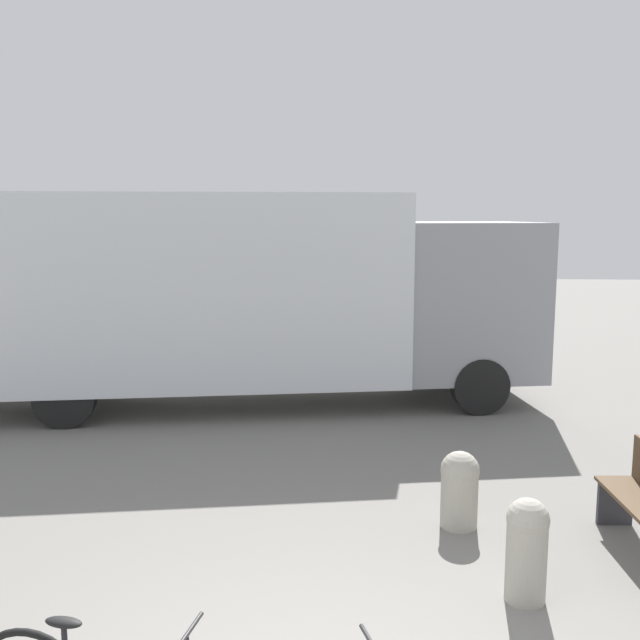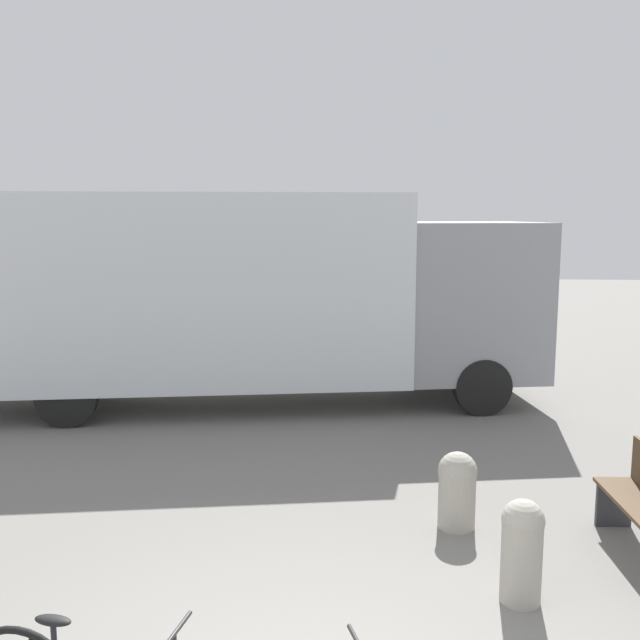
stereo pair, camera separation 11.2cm
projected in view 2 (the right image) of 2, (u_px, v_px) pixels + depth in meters
delivery_truck at (255, 291)px, 11.30m from camera, size 9.04×3.92×3.33m
bollard_near_bench at (522, 547)px, 5.55m from camera, size 0.33×0.33×0.84m
bollard_far_bench at (457, 487)px, 6.89m from camera, size 0.38×0.38×0.76m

